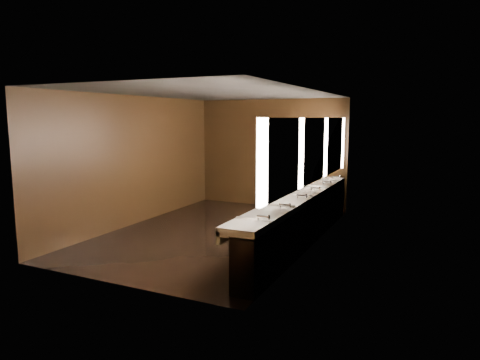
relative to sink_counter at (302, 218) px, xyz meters
name	(u,v)px	position (x,y,z in m)	size (l,w,h in m)	color
floor	(217,233)	(-1.79, 0.00, -0.50)	(6.00, 6.00, 0.00)	black
ceiling	(216,93)	(-1.79, 0.00, 2.30)	(4.00, 6.00, 0.02)	#2D2D2B
wall_back	(271,153)	(-1.79, 3.00, 0.90)	(4.00, 0.02, 2.80)	black
wall_front	(111,186)	(-1.79, -3.00, 0.90)	(4.00, 0.02, 2.80)	black
wall_left	(136,160)	(-3.79, 0.00, 0.90)	(0.02, 6.00, 2.80)	black
wall_right	(314,170)	(0.21, 0.00, 0.90)	(0.02, 6.00, 2.80)	black
sink_counter	(302,218)	(0.00, 0.00, 0.00)	(0.55, 5.40, 1.01)	black
mirror_band	(314,150)	(0.19, 0.00, 1.25)	(0.06, 5.03, 1.15)	#FEE5D2
person	(266,203)	(-0.59, -0.31, 0.27)	(0.56, 0.37, 1.54)	#9BD6E7
trash_bin	(287,229)	(-0.22, -0.21, -0.18)	(0.40, 0.40, 0.63)	black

